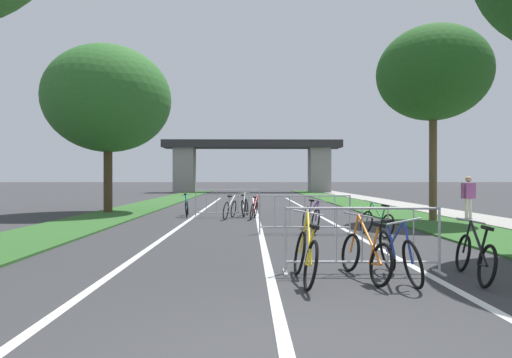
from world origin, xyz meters
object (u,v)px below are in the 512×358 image
(crowd_barrier_second, at_px, (305,214))
(bicycle_red_0, at_px, (254,209))
(bicycle_yellow_4, at_px, (305,256))
(pedestrian_pushing_bike, at_px, (468,194))
(bicycle_teal_2, at_px, (187,207))
(bicycle_black_8, at_px, (475,256))
(crowd_barrier_nearest, at_px, (362,240))
(bicycle_green_3, at_px, (377,223))
(bicycle_silver_5, at_px, (245,207))
(bicycle_purple_9, at_px, (311,218))
(bicycle_blue_1, at_px, (398,254))
(tree_left_oak_mid, at_px, (108,99))
(tree_right_maple_mid, at_px, (433,74))
(crowd_barrier_third, at_px, (228,204))
(bicycle_white_7, at_px, (230,209))
(bicycle_orange_6, at_px, (365,255))

(crowd_barrier_second, bearing_deg, bicycle_red_0, 107.06)
(bicycle_yellow_4, height_order, pedestrian_pushing_bike, pedestrian_pushing_bike)
(bicycle_teal_2, bearing_deg, bicycle_black_8, -67.32)
(crowd_barrier_nearest, distance_m, bicycle_teal_2, 11.15)
(bicycle_green_3, distance_m, bicycle_silver_5, 6.87)
(crowd_barrier_nearest, bearing_deg, bicycle_purple_9, 90.53)
(bicycle_blue_1, distance_m, bicycle_yellow_4, 1.41)
(bicycle_blue_1, relative_size, bicycle_silver_5, 1.03)
(crowd_barrier_second, height_order, bicycle_green_3, crowd_barrier_second)
(tree_left_oak_mid, height_order, bicycle_teal_2, tree_left_oak_mid)
(crowd_barrier_second, relative_size, bicycle_blue_1, 1.42)
(tree_right_maple_mid, height_order, bicycle_yellow_4, tree_right_maple_mid)
(tree_right_maple_mid, bearing_deg, crowd_barrier_third, 167.07)
(bicycle_teal_2, height_order, bicycle_green_3, bicycle_green_3)
(crowd_barrier_third, relative_size, bicycle_yellow_4, 1.50)
(crowd_barrier_third, distance_m, bicycle_black_8, 11.01)
(bicycle_teal_2, bearing_deg, bicycle_yellow_4, -79.06)
(crowd_barrier_third, xyz_separation_m, bicycle_yellow_4, (1.63, -10.34, -0.14))
(bicycle_teal_2, bearing_deg, tree_right_maple_mid, -19.73)
(crowd_barrier_nearest, bearing_deg, bicycle_black_8, -15.24)
(crowd_barrier_nearest, xyz_separation_m, bicycle_red_0, (-1.60, 9.16, -0.17))
(bicycle_silver_5, xyz_separation_m, bicycle_white_7, (-0.54, -1.07, 0.00))
(tree_right_maple_mid, relative_size, bicycle_orange_6, 4.12)
(bicycle_green_3, bearing_deg, tree_left_oak_mid, 128.18)
(bicycle_orange_6, distance_m, bicycle_purple_9, 5.75)
(crowd_barrier_nearest, distance_m, bicycle_silver_5, 10.49)
(pedestrian_pushing_bike, bearing_deg, bicycle_silver_5, 149.72)
(bicycle_teal_2, relative_size, bicycle_purple_9, 0.98)
(crowd_barrier_second, distance_m, bicycle_green_3, 1.88)
(bicycle_white_7, height_order, bicycle_purple_9, bicycle_purple_9)
(bicycle_blue_1, relative_size, bicycle_black_8, 1.05)
(tree_right_maple_mid, distance_m, pedestrian_pushing_bike, 4.41)
(bicycle_orange_6, bearing_deg, bicycle_teal_2, 100.78)
(bicycle_black_8, bearing_deg, tree_right_maple_mid, 80.87)
(bicycle_blue_1, xyz_separation_m, bicycle_silver_5, (-2.38, 10.74, -0.01))
(tree_left_oak_mid, relative_size, bicycle_purple_9, 4.13)
(bicycle_red_0, height_order, bicycle_purple_9, bicycle_purple_9)
(crowd_barrier_nearest, bearing_deg, crowd_barrier_second, 93.35)
(crowd_barrier_nearest, distance_m, bicycle_red_0, 9.30)
(tree_left_oak_mid, relative_size, bicycle_orange_6, 4.36)
(bicycle_green_3, relative_size, bicycle_white_7, 1.01)
(tree_right_maple_mid, xyz_separation_m, bicycle_teal_2, (-8.82, 2.20, -4.77))
(bicycle_purple_9, bearing_deg, bicycle_teal_2, -55.80)
(crowd_barrier_second, height_order, bicycle_teal_2, crowd_barrier_second)
(bicycle_red_0, bearing_deg, tree_right_maple_mid, -0.35)
(bicycle_silver_5, bearing_deg, bicycle_blue_1, -70.57)
(crowd_barrier_second, relative_size, crowd_barrier_third, 1.00)
(bicycle_red_0, distance_m, bicycle_orange_6, 9.66)
(bicycle_red_0, height_order, bicycle_white_7, bicycle_red_0)
(tree_right_maple_mid, relative_size, crowd_barrier_second, 2.69)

